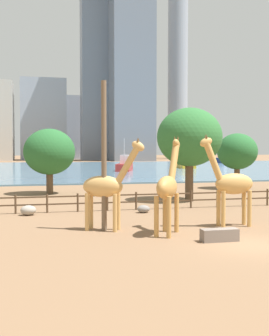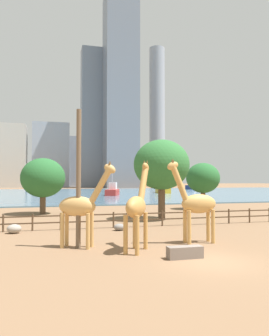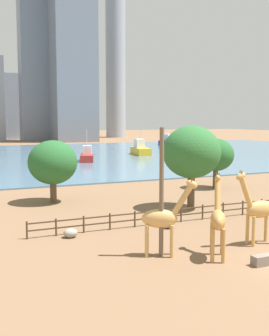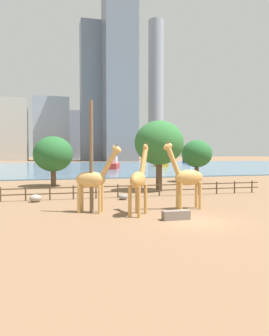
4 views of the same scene
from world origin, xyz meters
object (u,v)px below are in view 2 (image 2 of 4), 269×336
Objects in this scene: feeding_trough at (185,252)px; giraffe_young at (196,203)px; utility_pole at (79,178)px; boat_sailboat at (112,191)px; giraffe_tall at (81,206)px; boulder_by_pole at (119,227)px; tree_center_broad at (43,178)px; giraffe_companion at (137,207)px; tree_left_large at (203,178)px; tree_right_tall at (162,165)px; boat_ferry at (192,186)px; boulder_near_fence at (14,229)px; boat_tug at (163,188)px.

giraffe_young is at bearing 56.81° from feeding_trough.
boat_sailboat is (12.92, 57.25, -2.79)m from utility_pole.
utility_pole is at bearing -133.30° from giraffe_tall.
boulder_by_pole is 0.49× the size of feeding_trough.
boulder_by_pole is 0.14× the size of tree_center_broad.
feeding_trough reaches higher than boulder_by_pole.
utility_pole is 1.26× the size of tree_center_broad.
giraffe_companion is 0.84× the size of tree_left_large.
boat_sailboat is (15.26, 37.55, -2.88)m from tree_center_broad.
giraffe_tall is at bearing 19.71° from utility_pole.
giraffe_companion is 2.86× the size of feeding_trough.
tree_right_tall reaches higher than giraffe_companion.
tree_center_broad is (-2.47, 19.65, 1.73)m from giraffe_tall.
giraffe_companion reaches higher than giraffe_tall.
boat_ferry is 56.14m from boat_sailboat.
boat_sailboat is (-5.27, 36.61, -2.87)m from tree_left_large.
giraffe_young is 5.10× the size of boulder_near_fence.
boat_sailboat is (3.75, 45.67, -4.15)m from tree_right_tall.
tree_right_tall is at bearing 51.61° from utility_pole.
tree_center_broad is at bearing 46.85° from giraffe_companion.
tree_right_tall is 96.20m from boat_ferry.
giraffe_tall is 1.64m from utility_pole.
feeding_trough is (1.32, -9.58, 0.04)m from boulder_by_pole.
giraffe_companion is at bearing -75.69° from tree_center_broad.
utility_pole is at bearing -131.40° from tree_left_large.
boat_ferry reaches higher than feeding_trough.
tree_right_tall is (11.51, -8.12, 1.27)m from tree_center_broad.
giraffe_tall is 110.51m from boat_ferry.
giraffe_young is at bearing -3.04° from utility_pole.
boulder_near_fence is 0.13× the size of tree_right_tall.
boulder_near_fence reaches higher than boulder_by_pole.
tree_center_broad is 40.64m from boat_sailboat.
giraffe_companion is at bearing 16.24° from giraffe_young.
boat_tug reaches higher than boulder_near_fence.
tree_center_broad is at bearing 113.19° from boulder_by_pole.
giraffe_companion reaches higher than boulder_by_pole.
giraffe_companion is 22.04m from tree_center_broad.
tree_right_tall is at bearing 7.78° from giraffe_companion.
boulder_by_pole is (-3.59, 6.10, -2.19)m from giraffe_young.
giraffe_companion is 26.93m from tree_left_large.
utility_pole is 8.43m from boulder_near_fence.
giraffe_young reaches higher than feeding_trough.
giraffe_companion is at bearing 9.75° from boat_sailboat.
tree_left_large is at bearing 32.61° from boulder_near_fence.
boat_tug reaches higher than boat_sailboat.
tree_center_broad reaches higher than boulder_by_pole.
giraffe_tall is at bearing -82.85° from tree_center_broad.
tree_right_tall is at bearing 78.88° from giraffe_tall.
boat_tug is (28.97, 67.01, -2.60)m from utility_pole.
boulder_by_pole is 9.55m from tree_right_tall.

